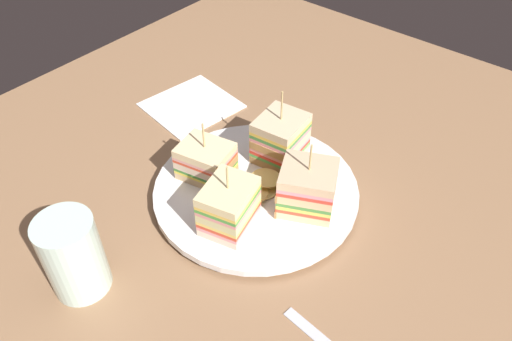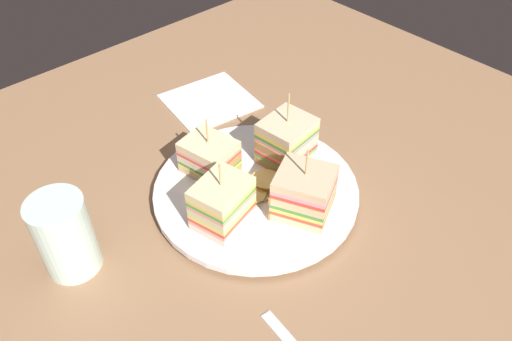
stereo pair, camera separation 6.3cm
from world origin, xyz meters
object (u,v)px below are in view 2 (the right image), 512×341
sandwich_wedge_0 (222,203)px  sandwich_wedge_2 (286,141)px  sandwich_wedge_1 (304,193)px  plate (256,191)px  chip_pile (260,187)px  napkin (210,100)px  sandwich_wedge_3 (210,157)px  drinking_glass (67,240)px

sandwich_wedge_0 → sandwich_wedge_2: 13.88cm
sandwich_wedge_0 → sandwich_wedge_1: size_ratio=0.95×
plate → chip_pile: 1.69cm
napkin → chip_pile: bearing=-112.5°
sandwich_wedge_3 → drinking_glass: bearing=-100.9°
plate → sandwich_wedge_0: size_ratio=2.86×
plate → sandwich_wedge_2: (6.80, 1.41, 3.86)cm
sandwich_wedge_1 → sandwich_wedge_3: size_ratio=1.16×
chip_pile → napkin: size_ratio=0.57×
drinking_glass → napkin: bearing=25.1°
sandwich_wedge_2 → napkin: bearing=-103.4°
plate → chip_pile: (-0.04, -0.87, 1.44)cm
drinking_glass → sandwich_wedge_0: bearing=-25.9°
sandwich_wedge_3 → napkin: sandwich_wedge_3 is taller
sandwich_wedge_2 → chip_pile: 7.60cm
sandwich_wedge_2 → chip_pile: (-6.84, -2.28, -2.41)cm
sandwich_wedge_3 → plate: bearing=7.0°
plate → drinking_glass: drinking_glass is taller
sandwich_wedge_2 → drinking_glass: bearing=-16.1°
sandwich_wedge_3 → napkin: (11.30, 14.51, -3.84)cm
chip_pile → napkin: chip_pile is taller
sandwich_wedge_3 → chip_pile: 7.92cm
plate → drinking_glass: bearing=164.7°
sandwich_wedge_3 → drinking_glass: (-20.46, -0.34, 0.19)cm
napkin → sandwich_wedge_2: bearing=-96.6°
sandwich_wedge_0 → drinking_glass: 17.71cm
sandwich_wedge_1 → napkin: sandwich_wedge_1 is taller
sandwich_wedge_2 → chip_pile: bearing=11.7°
sandwich_wedge_2 → chip_pile: size_ratio=1.43×
napkin → plate: bearing=-113.3°
sandwich_wedge_1 → sandwich_wedge_2: (5.25, 8.17, 0.16)cm
plate → sandwich_wedge_1: bearing=-77.1°
plate → sandwich_wedge_0: 7.88cm
sandwich_wedge_0 → sandwich_wedge_1: bearing=-46.3°
sandwich_wedge_1 → sandwich_wedge_2: size_ratio=0.92×
sandwich_wedge_1 → drinking_glass: size_ratio=0.98×
sandwich_wedge_0 → sandwich_wedge_2: bearing=-1.9°
plate → drinking_glass: 23.75cm
drinking_glass → sandwich_wedge_2: bearing=-9.3°
drinking_glass → sandwich_wedge_3: bearing=1.0°
plate → sandwich_wedge_2: sandwich_wedge_2 is taller
plate → sandwich_wedge_2: 7.94cm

